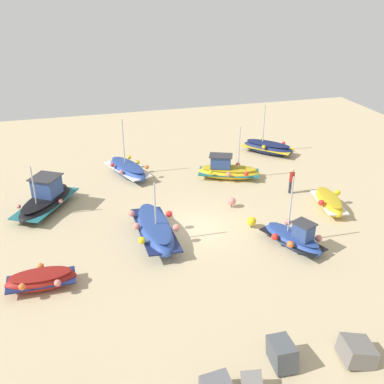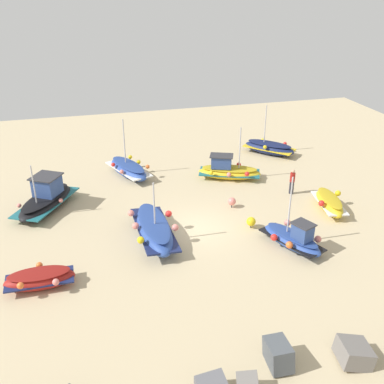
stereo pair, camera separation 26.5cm
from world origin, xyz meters
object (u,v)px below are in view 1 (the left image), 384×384
object	(u,v)px
fishing_boat_6	(268,147)
person_walking	(292,180)
fishing_boat_5	(294,238)
mooring_buoy_0	(232,201)
mooring_buoy_1	(252,221)
fishing_boat_7	(128,169)
fishing_boat_1	(46,200)
fishing_boat_3	(41,280)
fishing_boat_2	(329,202)
fishing_boat_4	(155,229)
fishing_boat_0	(227,170)

from	to	relation	value
fishing_boat_6	person_walking	distance (m)	7.25
fishing_boat_5	person_walking	xyz separation A→B (m)	(-2.75, -5.76, 0.44)
fishing_boat_6	mooring_buoy_0	world-z (taller)	fishing_boat_6
mooring_buoy_1	fishing_boat_7	bearing A→B (deg)	-58.09
fishing_boat_5	person_walking	distance (m)	6.40
fishing_boat_1	person_walking	distance (m)	15.09
fishing_boat_3	person_walking	distance (m)	16.19
fishing_boat_2	mooring_buoy_1	distance (m)	5.29
fishing_boat_4	fishing_boat_6	world-z (taller)	fishing_boat_6
fishing_boat_5	mooring_buoy_0	bearing A→B (deg)	174.45
fishing_boat_0	fishing_boat_7	bearing A→B (deg)	3.63
fishing_boat_1	fishing_boat_3	size ratio (longest dim) A/B	1.64
fishing_boat_0	mooring_buoy_1	distance (m)	6.82
fishing_boat_1	fishing_boat_0	bearing A→B (deg)	-51.56
fishing_boat_0	fishing_boat_4	distance (m)	9.11
fishing_boat_0	mooring_buoy_1	size ratio (longest dim) A/B	6.95
fishing_boat_0	person_walking	distance (m)	4.58
fishing_boat_7	fishing_boat_0	bearing A→B (deg)	49.83
fishing_boat_1	mooring_buoy_1	distance (m)	12.08
fishing_boat_0	mooring_buoy_0	distance (m)	4.35
mooring_buoy_0	fishing_boat_6	bearing A→B (deg)	-126.60
fishing_boat_5	fishing_boat_1	bearing A→B (deg)	-144.65
fishing_boat_3	fishing_boat_2	bearing A→B (deg)	-168.98
fishing_boat_2	mooring_buoy_0	bearing A→B (deg)	82.07
fishing_boat_6	mooring_buoy_0	bearing A→B (deg)	-79.77
fishing_boat_1	person_walking	world-z (taller)	fishing_boat_1
fishing_boat_2	fishing_boat_4	size ratio (longest dim) A/B	0.68
fishing_boat_3	fishing_boat_0	bearing A→B (deg)	-142.77
fishing_boat_1	fishing_boat_5	size ratio (longest dim) A/B	1.32
fishing_boat_3	fishing_boat_7	xyz separation A→B (m)	(-5.44, -11.43, 0.08)
fishing_boat_5	mooring_buoy_0	size ratio (longest dim) A/B	5.94
fishing_boat_0	fishing_boat_5	bearing A→B (deg)	114.11
person_walking	mooring_buoy_1	xyz separation A→B (m)	(4.08, 3.39, -0.57)
fishing_boat_1	mooring_buoy_0	size ratio (longest dim) A/B	7.84
fishing_boat_3	person_walking	bearing A→B (deg)	-159.08
fishing_boat_3	person_walking	world-z (taller)	person_walking
fishing_boat_4	fishing_boat_3	bearing A→B (deg)	114.03
fishing_boat_3	fishing_boat_7	distance (m)	12.65
fishing_boat_4	mooring_buoy_1	world-z (taller)	fishing_boat_4
fishing_boat_4	fishing_boat_5	bearing A→B (deg)	-112.76
fishing_boat_1	mooring_buoy_1	bearing A→B (deg)	-84.47
fishing_boat_6	fishing_boat_7	world-z (taller)	fishing_boat_7
fishing_boat_1	person_walking	xyz separation A→B (m)	(-14.98, 1.81, 0.30)
fishing_boat_0	fishing_boat_5	xyz separation A→B (m)	(-0.34, 9.12, -0.05)
fishing_boat_5	mooring_buoy_1	distance (m)	2.72
fishing_boat_0	fishing_boat_3	bearing A→B (deg)	59.68
fishing_boat_6	mooring_buoy_1	xyz separation A→B (m)	(5.65, 10.45, -0.10)
fishing_boat_7	mooring_buoy_0	xyz separation A→B (m)	(-5.34, 6.35, -0.12)
fishing_boat_0	fishing_boat_6	distance (m)	5.95
person_walking	mooring_buoy_1	size ratio (longest dim) A/B	2.57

